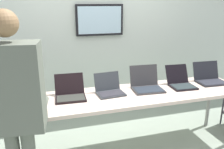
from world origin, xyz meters
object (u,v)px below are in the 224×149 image
at_px(workbench, 115,99).
at_px(laptop_station_0, 25,97).
at_px(person, 15,102).
at_px(laptop_station_1, 70,93).
at_px(laptop_station_5, 210,78).
at_px(laptop_station_3, 146,84).
at_px(laptop_station_4, 181,82).
at_px(laptop_station_2, 109,89).

relative_size(workbench, laptop_station_0, 9.15).
bearing_deg(workbench, person, -148.07).
height_order(laptop_station_1, laptop_station_5, laptop_station_5).
bearing_deg(laptop_station_5, laptop_station_0, -179.70).
distance_m(workbench, laptop_station_3, 0.47).
relative_size(laptop_station_4, laptop_station_5, 0.97).
bearing_deg(laptop_station_3, person, -153.42).
xyz_separation_m(laptop_station_0, laptop_station_4, (1.91, -0.01, -0.00)).
bearing_deg(person, laptop_station_4, 20.05).
bearing_deg(laptop_station_5, laptop_station_1, -179.92).
relative_size(workbench, laptop_station_4, 8.62).
bearing_deg(laptop_station_1, laptop_station_5, 0.08).
distance_m(laptop_station_2, laptop_station_4, 0.96).
xyz_separation_m(laptop_station_0, laptop_station_3, (1.44, 0.01, 0.00)).
bearing_deg(laptop_station_5, laptop_station_3, -179.75).
xyz_separation_m(workbench, person, (-1.00, -0.62, 0.36)).
relative_size(workbench, laptop_station_1, 8.64).
bearing_deg(laptop_station_3, workbench, -167.24).
distance_m(workbench, person, 1.23).
bearing_deg(laptop_station_3, laptop_station_0, -179.66).
bearing_deg(laptop_station_3, laptop_station_1, 179.92).
distance_m(laptop_station_1, person, 0.91).
height_order(laptop_station_0, person, person).
height_order(laptop_station_2, laptop_station_5, laptop_station_5).
height_order(laptop_station_3, person, person).
bearing_deg(laptop_station_4, laptop_station_2, 179.33).
xyz_separation_m(laptop_station_1, person, (-0.50, -0.72, 0.25)).
bearing_deg(laptop_station_0, laptop_station_4, -0.43).
bearing_deg(laptop_station_5, workbench, -175.65).
height_order(laptop_station_0, laptop_station_2, laptop_station_0).
height_order(laptop_station_0, laptop_station_1, laptop_station_0).
height_order(laptop_station_2, person, person).
height_order(workbench, laptop_station_2, laptop_station_2).
relative_size(laptop_station_0, laptop_station_5, 0.91).
relative_size(laptop_station_0, laptop_station_2, 1.07).
relative_size(laptop_station_3, laptop_station_4, 1.01).
bearing_deg(laptop_station_4, workbench, -175.13).
bearing_deg(laptop_station_4, laptop_station_5, 3.31).
distance_m(workbench, laptop_station_2, 0.14).
distance_m(laptop_station_0, laptop_station_1, 0.49).
height_order(laptop_station_2, laptop_station_4, laptop_station_4).
bearing_deg(laptop_station_3, laptop_station_2, -178.61).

